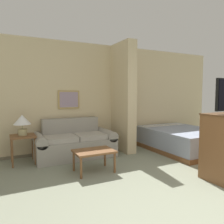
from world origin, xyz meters
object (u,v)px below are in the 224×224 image
object	(u,v)px
coffee_table	(94,153)
bed	(181,139)
table_lamp	(22,121)
couch	(74,143)

from	to	relation	value
coffee_table	bed	bearing A→B (deg)	10.83
coffee_table	table_lamp	bearing A→B (deg)	135.37
coffee_table	couch	bearing A→B (deg)	91.37
couch	bed	world-z (taller)	couch
couch	bed	xyz separation A→B (m)	(2.55, -0.60, -0.04)
couch	table_lamp	bearing A→B (deg)	-179.10
couch	coffee_table	xyz separation A→B (m)	(0.03, -1.09, 0.04)
table_lamp	bed	world-z (taller)	table_lamp
bed	table_lamp	bearing A→B (deg)	170.73
couch	coffee_table	bearing A→B (deg)	-88.63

